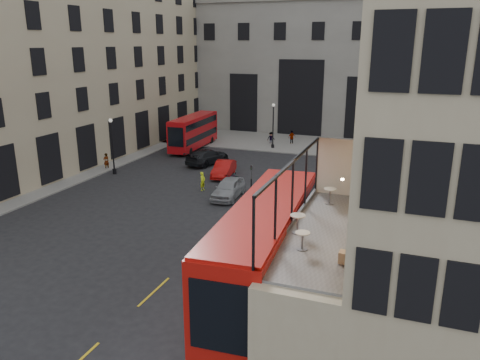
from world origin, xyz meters
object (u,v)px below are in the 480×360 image
(bicycle, at_px, (230,177))
(cafe_table_mid, at_px, (298,221))
(traffic_light_near, at_px, (251,184))
(car_c, at_px, (207,157))
(traffic_light_far, at_px, (181,132))
(cyclist, at_px, (203,181))
(pedestrian_b, at_px, (271,138))
(pedestrian_a, at_px, (197,133))
(cafe_chair_a, at_px, (345,256))
(cafe_chair_b, at_px, (354,230))
(car_a, at_px, (228,188))
(cafe_table_far, at_px, (330,194))
(pedestrian_e, at_px, (106,161))
(cafe_table_near, at_px, (302,238))
(pedestrian_d, at_px, (357,149))
(cafe_chair_d, at_px, (354,200))
(car_b, at_px, (224,169))
(bus_near, at_px, (265,248))
(bus_far, at_px, (194,130))
(street_lamp_b, at_px, (273,129))
(street_lamp_a, at_px, (113,149))
(cafe_chair_c, at_px, (355,219))
(pedestrian_c, at_px, (292,138))

(bicycle, height_order, cafe_table_mid, cafe_table_mid)
(traffic_light_near, bearing_deg, car_c, 126.16)
(traffic_light_far, height_order, cyclist, traffic_light_far)
(traffic_light_far, distance_m, car_c, 6.07)
(bicycle, distance_m, pedestrian_b, 17.20)
(pedestrian_a, bearing_deg, cafe_chair_a, -67.38)
(cafe_chair_a, distance_m, cafe_chair_b, 2.53)
(car_c, bearing_deg, bicycle, 144.88)
(car_a, bearing_deg, cafe_table_far, -52.92)
(pedestrian_b, relative_size, cafe_table_mid, 1.96)
(pedestrian_e, xyz_separation_m, cafe_table_near, (24.71, -21.35, 4.25))
(pedestrian_d, xyz_separation_m, pedestrian_e, (-22.52, -14.41, 0.01))
(cafe_table_near, distance_m, cafe_chair_d, 6.06)
(traffic_light_far, distance_m, cafe_chair_b, 36.27)
(car_b, relative_size, pedestrian_b, 2.87)
(bus_near, xyz_separation_m, cafe_chair_b, (4.17, -1.32, 2.05))
(bus_far, distance_m, cafe_table_far, 34.48)
(traffic_light_near, relative_size, street_lamp_b, 0.71)
(bicycle, distance_m, pedestrian_a, 19.70)
(street_lamp_b, relative_size, pedestrian_d, 3.29)
(car_a, xyz_separation_m, car_c, (-6.14, 9.40, -0.00))
(car_c, bearing_deg, street_lamp_a, 58.68)
(traffic_light_far, relative_size, car_b, 0.86)
(car_b, xyz_separation_m, cafe_chair_d, (13.99, -17.18, 4.11))
(cyclist, bearing_deg, traffic_light_near, -117.20)
(cyclist, distance_m, cafe_chair_c, 21.19)
(cafe_table_mid, height_order, cafe_chair_c, cafe_table_mid)
(bicycle, height_order, cafe_table_near, cafe_table_near)
(pedestrian_e, distance_m, cafe_table_far, 29.64)
(pedestrian_a, height_order, cafe_table_mid, cafe_table_mid)
(street_lamp_b, distance_m, bus_far, 9.34)
(pedestrian_a, distance_m, cafe_chair_b, 43.29)
(bus_near, distance_m, pedestrian_e, 28.69)
(cafe_chair_a, bearing_deg, traffic_light_near, 120.45)
(cafe_table_far, bearing_deg, traffic_light_near, 129.20)
(street_lamp_a, distance_m, pedestrian_c, 22.85)
(cafe_chair_c, bearing_deg, car_b, 126.00)
(pedestrian_d, bearing_deg, cafe_chair_b, 172.49)
(car_a, xyz_separation_m, car_b, (-2.76, 5.70, -0.06))
(street_lamp_b, distance_m, pedestrian_e, 19.62)
(bus_far, height_order, pedestrian_d, bus_far)
(cafe_chair_b, bearing_deg, car_b, 124.48)
(bus_far, height_order, bicycle, bus_far)
(car_a, distance_m, cafe_table_near, 20.57)
(pedestrian_c, relative_size, cafe_chair_a, 2.20)
(bicycle, bearing_deg, car_b, 25.39)
(bus_far, height_order, cafe_chair_c, cafe_chair_c)
(car_a, xyz_separation_m, cafe_table_far, (10.10, -11.83, 4.32))
(traffic_light_far, relative_size, cafe_chair_b, 4.36)
(pedestrian_d, bearing_deg, pedestrian_c, 53.13)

